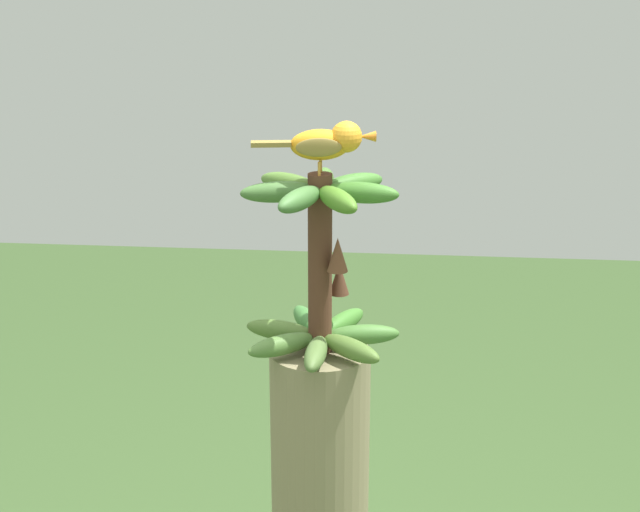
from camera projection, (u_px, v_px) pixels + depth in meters
banana_bunch at (321, 265)px, 1.66m from camera, size 0.29×0.29×0.33m
perched_bird at (328, 142)px, 1.60m from camera, size 0.07×0.21×0.09m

